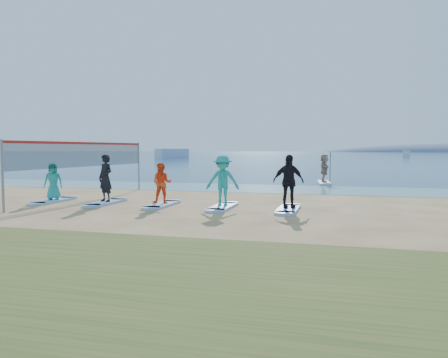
% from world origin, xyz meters
% --- Properties ---
extents(ground, '(600.00, 600.00, 0.00)m').
position_xyz_m(ground, '(0.00, 0.00, 0.00)').
color(ground, tan).
rests_on(ground, ground).
extents(shallow_water, '(600.00, 600.00, 0.00)m').
position_xyz_m(shallow_water, '(0.00, 10.50, 0.01)').
color(shallow_water, teal).
rests_on(shallow_water, ground).
extents(ocean, '(600.00, 600.00, 0.00)m').
position_xyz_m(ocean, '(0.00, 160.00, 0.01)').
color(ocean, navy).
rests_on(ocean, ground).
extents(volleyball_net, '(0.74, 9.07, 2.50)m').
position_xyz_m(volleyball_net, '(-5.98, 3.77, 1.90)').
color(volleyball_net, gray).
rests_on(volleyball_net, ground).
extents(paddleboard, '(1.00, 3.06, 0.12)m').
position_xyz_m(paddleboard, '(3.78, 14.80, 0.06)').
color(paddleboard, silver).
rests_on(paddleboard, ground).
extents(paddleboarder, '(0.54, 1.61, 1.72)m').
position_xyz_m(paddleboarder, '(3.78, 14.80, 0.98)').
color(paddleboarder, tan).
rests_on(paddleboarder, paddleboard).
extents(boat_offshore_a, '(5.54, 8.86, 2.14)m').
position_xyz_m(boat_offshore_a, '(-32.23, 79.20, 0.00)').
color(boat_offshore_a, silver).
rests_on(boat_offshore_a, ground).
extents(boat_offshore_b, '(2.58, 6.17, 1.58)m').
position_xyz_m(boat_offshore_b, '(22.00, 116.20, 0.00)').
color(boat_offshore_b, silver).
rests_on(boat_offshore_b, ground).
extents(surfboard_0, '(0.70, 2.20, 0.09)m').
position_xyz_m(surfboard_0, '(-6.61, 2.38, 0.04)').
color(surfboard_0, '#96BDE9').
rests_on(surfboard_0, ground).
extents(student_0, '(0.86, 0.72, 1.51)m').
position_xyz_m(student_0, '(-6.61, 2.38, 0.84)').
color(student_0, teal).
rests_on(student_0, surfboard_0).
extents(surfboard_1, '(0.70, 2.20, 0.09)m').
position_xyz_m(surfboard_1, '(-4.21, 2.38, 0.04)').
color(surfboard_1, '#96BDE9').
rests_on(surfboard_1, ground).
extents(student_1, '(0.80, 0.67, 1.87)m').
position_xyz_m(student_1, '(-4.21, 2.38, 1.03)').
color(student_1, black).
rests_on(student_1, surfboard_1).
extents(surfboard_2, '(0.70, 2.20, 0.09)m').
position_xyz_m(surfboard_2, '(-1.80, 2.38, 0.04)').
color(surfboard_2, '#96BDE9').
rests_on(surfboard_2, ground).
extents(student_2, '(0.86, 0.73, 1.56)m').
position_xyz_m(student_2, '(-1.80, 2.38, 0.87)').
color(student_2, '#FD4E1A').
rests_on(student_2, surfboard_2).
extents(surfboard_3, '(0.70, 2.20, 0.09)m').
position_xyz_m(surfboard_3, '(0.60, 2.38, 0.04)').
color(surfboard_3, '#96BDE9').
rests_on(surfboard_3, ground).
extents(student_3, '(1.32, 0.92, 1.86)m').
position_xyz_m(student_3, '(0.60, 2.38, 1.02)').
color(student_3, teal).
rests_on(student_3, surfboard_3).
extents(surfboard_4, '(0.70, 2.20, 0.09)m').
position_xyz_m(surfboard_4, '(3.01, 2.38, 0.04)').
color(surfboard_4, '#96BDE9').
rests_on(surfboard_4, ground).
extents(student_4, '(1.20, 0.84, 1.89)m').
position_xyz_m(student_4, '(3.01, 2.38, 1.03)').
color(student_4, black).
rests_on(student_4, surfboard_4).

